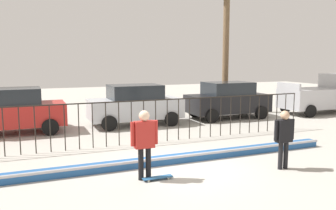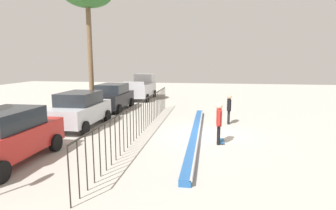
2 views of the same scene
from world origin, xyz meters
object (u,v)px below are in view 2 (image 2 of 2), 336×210
Objects in this scene: skateboard at (222,141)px; skateboarder at (219,120)px; camera_operator at (229,107)px; parked_car_silver at (80,109)px; pickup_truck at (141,88)px; parked_car_red at (6,136)px; parked_car_black at (113,97)px.

skateboarder is at bearing 144.66° from skateboard.
parked_car_silver is at bearing -30.00° from camera_operator.
skateboarder is at bearing -150.41° from pickup_truck.
camera_operator is 0.35× the size of pickup_truck.
skateboarder is 2.25× the size of skateboard.
pickup_truck is at bearing -1.30° from parked_car_red.
skateboard is 10.10m from parked_car_black.
pickup_truck reaches higher than parked_car_black.
parked_car_black is (10.40, -0.07, 0.00)m from parked_car_red.
camera_operator is 8.57m from parked_car_black.
camera_operator is at bearing -73.73° from parked_car_silver.
camera_operator is at bearing -138.79° from pickup_truck.
parked_car_silver is at bearing 48.21° from skateboarder.
parked_car_red is at bearing -179.90° from pickup_truck.
parked_car_red is 0.91× the size of pickup_truck.
skateboarder is 0.38× the size of pickup_truck.
parked_car_silver is at bearing -179.33° from parked_car_black.
parked_car_black reaches higher than skateboard.
camera_operator is 10.82m from parked_car_red.
parked_car_black is at bearing 176.80° from pickup_truck.
skateboarder is 0.42× the size of parked_car_red.
parked_car_black is at bearing 2.83° from parked_car_silver.
parked_car_red and parked_car_silver have the same top height.
parked_car_silver reaches higher than camera_operator.
parked_car_red reaches higher than camera_operator.
parked_car_silver is 1.00× the size of parked_car_black.
skateboarder is 7.55m from parked_car_silver.
skateboard is 0.19× the size of parked_car_silver.
skateboard is at bearing -63.12° from parked_car_red.
parked_car_silver is (1.68, 7.45, 0.91)m from skateboard.
skateboard is (0.29, -0.16, -1.02)m from skateboarder.
parked_car_red is 5.33m from parked_car_silver.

